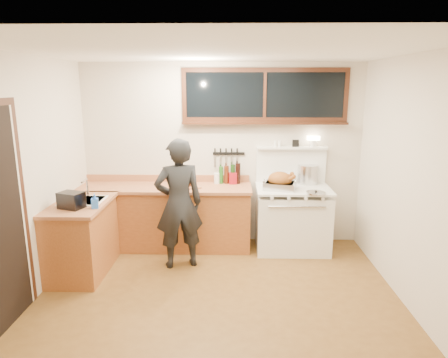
{
  "coord_description": "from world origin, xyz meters",
  "views": [
    {
      "loc": [
        0.16,
        -3.96,
        2.28
      ],
      "look_at": [
        0.05,
        0.85,
        1.15
      ],
      "focal_mm": 32.0,
      "sensor_mm": 36.0,
      "label": 1
    }
  ],
  "objects_px": {
    "roast_turkey": "(280,182)",
    "vintage_stove": "(292,217)",
    "man": "(179,204)",
    "cutting_board": "(185,184)"
  },
  "relations": [
    {
      "from": "roast_turkey",
      "to": "man",
      "type": "bearing_deg",
      "value": -159.67
    },
    {
      "from": "man",
      "to": "cutting_board",
      "type": "bearing_deg",
      "value": 88.61
    },
    {
      "from": "vintage_stove",
      "to": "roast_turkey",
      "type": "distance_m",
      "value": 0.58
    },
    {
      "from": "vintage_stove",
      "to": "man",
      "type": "bearing_deg",
      "value": -158.94
    },
    {
      "from": "vintage_stove",
      "to": "man",
      "type": "xyz_separation_m",
      "value": [
        -1.52,
        -0.58,
        0.36
      ]
    },
    {
      "from": "man",
      "to": "roast_turkey",
      "type": "relative_size",
      "value": 3.45
    },
    {
      "from": "roast_turkey",
      "to": "vintage_stove",
      "type": "bearing_deg",
      "value": 25.77
    },
    {
      "from": "vintage_stove",
      "to": "roast_turkey",
      "type": "relative_size",
      "value": 3.28
    },
    {
      "from": "vintage_stove",
      "to": "man",
      "type": "distance_m",
      "value": 1.67
    },
    {
      "from": "vintage_stove",
      "to": "man",
      "type": "height_order",
      "value": "man"
    }
  ]
}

